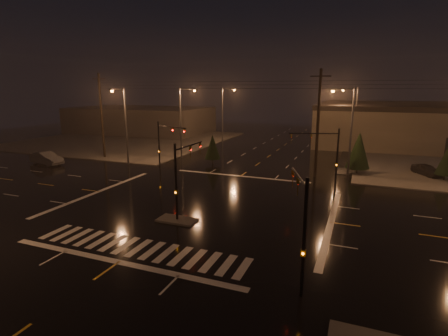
{
  "coord_description": "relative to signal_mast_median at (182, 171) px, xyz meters",
  "views": [
    {
      "loc": [
        12.61,
        -26.09,
        9.95
      ],
      "look_at": [
        1.47,
        2.04,
        3.0
      ],
      "focal_mm": 28.0,
      "sensor_mm": 36.0,
      "label": 1
    }
  ],
  "objects": [
    {
      "name": "conifer_0",
      "position": [
        12.46,
        20.26,
        -0.91
      ],
      "size": [
        2.74,
        2.74,
        4.98
      ],
      "color": "black",
      "rests_on": "ground"
    },
    {
      "name": "crosswalk",
      "position": [
        -0.0,
        -5.93,
        -3.75
      ],
      "size": [
        15.0,
        2.6,
        0.01
      ],
      "primitive_type": "cube",
      "color": "beige",
      "rests_on": "ground"
    },
    {
      "name": "streetlight_1",
      "position": [
        -11.18,
        21.07,
        2.05
      ],
      "size": [
        2.77,
        0.32,
        10.0
      ],
      "color": "#38383A",
      "rests_on": "ground"
    },
    {
      "name": "signal_mast_se",
      "position": [
        10.23,
        -6.68,
        -0.04
      ],
      "size": [
        1.55,
        3.87,
        6.0
      ],
      "color": "black",
      "rests_on": "ground"
    },
    {
      "name": "conifer_1",
      "position": [
        21.43,
        20.36,
        -1.51
      ],
      "size": [
        1.98,
        1.98,
        3.79
      ],
      "color": "black",
      "rests_on": "ground"
    },
    {
      "name": "signal_mast_median",
      "position": [
        0.0,
        0.0,
        0.0
      ],
      "size": [
        0.25,
        4.59,
        6.0
      ],
      "color": "black",
      "rests_on": "ground"
    },
    {
      "name": "commercial_block",
      "position": [
        -35.0,
        45.07,
        -0.95
      ],
      "size": [
        30.0,
        18.0,
        5.6
      ],
      "primitive_type": "cube",
      "color": "#413C3A",
      "rests_on": "ground"
    },
    {
      "name": "utility_pole_0",
      "position": [
        -22.0,
        17.07,
        2.38
      ],
      "size": [
        2.2,
        0.32,
        12.0
      ],
      "color": "black",
      "rests_on": "ground"
    },
    {
      "name": "median_island",
      "position": [
        -0.0,
        -0.93,
        -3.68
      ],
      "size": [
        3.0,
        1.6,
        0.15
      ],
      "primitive_type": "cube",
      "color": "#484541",
      "rests_on": "ground"
    },
    {
      "name": "sidewalk_nw",
      "position": [
        -30.0,
        33.07,
        -3.69
      ],
      "size": [
        36.0,
        36.0,
        0.12
      ],
      "primitive_type": "cube",
      "color": "#484541",
      "rests_on": "ground"
    },
    {
      "name": "conifer_3",
      "position": [
        -5.68,
        19.04,
        -1.41
      ],
      "size": [
        2.1,
        2.1,
        3.98
      ],
      "color": "black",
      "rests_on": "ground"
    },
    {
      "name": "utility_pole_1",
      "position": [
        8.0,
        17.07,
        2.38
      ],
      "size": [
        2.2,
        0.32,
        12.0
      ],
      "color": "black",
      "rests_on": "ground"
    },
    {
      "name": "signal_mast_nw",
      "position": [
        -9.5,
        13.21,
        0.04
      ],
      "size": [
        4.84,
        1.86,
        6.0
      ],
      "color": "black",
      "rests_on": "ground"
    },
    {
      "name": "stop_bar_near",
      "position": [
        -0.0,
        -7.93,
        -3.75
      ],
      "size": [
        16.0,
        0.5,
        0.01
      ],
      "primitive_type": "cube",
      "color": "beige",
      "rests_on": "ground"
    },
    {
      "name": "ground",
      "position": [
        -0.0,
        3.07,
        -3.75
      ],
      "size": [
        140.0,
        140.0,
        0.0
      ],
      "primitive_type": "plane",
      "color": "black",
      "rests_on": "ground"
    },
    {
      "name": "car_crossing",
      "position": [
        -26.1,
        10.57,
        -2.91
      ],
      "size": [
        5.3,
        2.53,
        1.68
      ],
      "primitive_type": "imported",
      "rotation": [
        0.0,
        0.0,
        1.42
      ],
      "color": "#53565B",
      "rests_on": "ground"
    },
    {
      "name": "streetlight_5",
      "position": [
        -16.0,
        14.26,
        2.05
      ],
      "size": [
        0.32,
        2.77,
        10.0
      ],
      "color": "#38383A",
      "rests_on": "ground"
    },
    {
      "name": "stop_bar_far",
      "position": [
        -0.0,
        14.07,
        -3.75
      ],
      "size": [
        16.0,
        0.5,
        0.01
      ],
      "primitive_type": "cube",
      "color": "beige",
      "rests_on": "ground"
    },
    {
      "name": "signal_mast_ne",
      "position": [
        9.5,
        13.21,
        0.04
      ],
      "size": [
        4.84,
        1.86,
        6.0
      ],
      "color": "black",
      "rests_on": "ground"
    },
    {
      "name": "streetlight_4",
      "position": [
        11.18,
        39.07,
        2.05
      ],
      "size": [
        2.77,
        0.32,
        10.0
      ],
      "color": "#38383A",
      "rests_on": "ground"
    },
    {
      "name": "car_parked",
      "position": [
        20.01,
        22.23,
        -3.07
      ],
      "size": [
        3.4,
        4.24,
        1.36
      ],
      "primitive_type": "imported",
      "rotation": [
        0.0,
        0.0,
        0.53
      ],
      "color": "black",
      "rests_on": "ground"
    },
    {
      "name": "streetlight_2",
      "position": [
        -11.18,
        37.07,
        2.05
      ],
      "size": [
        2.77,
        0.32,
        10.0
      ],
      "color": "#38383A",
      "rests_on": "ground"
    },
    {
      "name": "streetlight_3",
      "position": [
        11.18,
        19.07,
        2.05
      ],
      "size": [
        2.77,
        0.32,
        10.0
      ],
      "color": "#38383A",
      "rests_on": "ground"
    }
  ]
}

